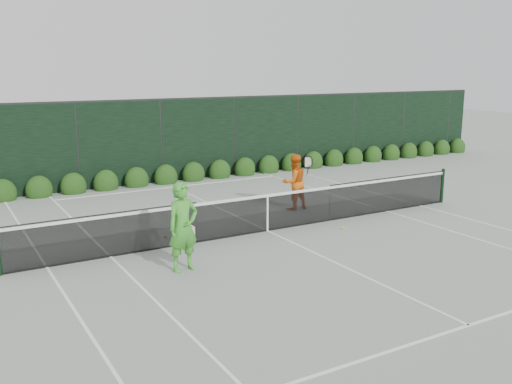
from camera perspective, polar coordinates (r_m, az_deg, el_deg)
ground at (r=14.83m, az=1.14°, el=-3.92°), size 80.00×80.00×0.00m
tennis_net at (r=14.67m, az=1.07°, el=-1.95°), size 12.90×0.10×1.07m
player_woman at (r=11.88m, az=-7.30°, el=-3.49°), size 0.73×0.53×1.87m
player_man at (r=16.92m, az=3.84°, el=1.00°), size 0.91×0.66×1.66m
court_lines at (r=14.82m, az=1.14°, el=-3.90°), size 11.03×23.83×0.01m
windscreen_fence at (r=12.28m, az=7.74°, el=-0.18°), size 32.00×21.07×3.06m
hedge_row at (r=21.05m, az=-9.00°, el=1.48°), size 31.66×0.65×0.94m
tennis_balls at (r=14.07m, az=-2.36°, el=-4.69°), size 4.63×1.66×0.07m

